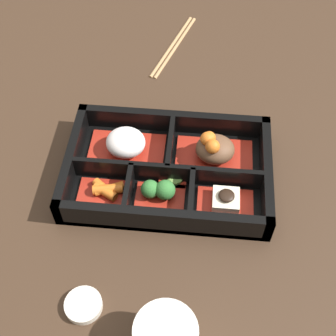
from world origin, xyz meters
TOP-DOWN VIEW (x-y plane):
  - ground_plane at (0.00, 0.00)m, footprint 3.00×3.00m
  - bento_base at (0.00, 0.00)m, footprint 0.33×0.21m
  - bento_rim at (-0.00, -0.00)m, footprint 0.33×0.21m
  - bowl_rice at (-0.07, 0.04)m, footprint 0.13×0.08m
  - bowl_stew at (0.07, 0.04)m, footprint 0.13×0.08m
  - bowl_carrots at (-0.10, -0.05)m, footprint 0.07×0.06m
  - bowl_greens at (-0.01, -0.05)m, footprint 0.08×0.06m
  - bowl_tofu at (0.09, -0.05)m, footprint 0.09×0.06m
  - bowl_pickles at (0.01, -0.01)m, footprint 0.04×0.03m
  - chopsticks at (-0.02, 0.34)m, footprint 0.08×0.21m
  - sauce_dish at (-0.09, -0.23)m, footprint 0.05×0.05m

SIDE VIEW (x-z plane):
  - ground_plane at x=0.00m, z-range 0.00..0.00m
  - chopsticks at x=-0.02m, z-range 0.00..0.01m
  - bento_base at x=0.00m, z-range 0.00..0.01m
  - sauce_dish at x=-0.09m, z-range 0.00..0.01m
  - bowl_pickles at x=0.01m, z-range 0.01..0.02m
  - bowl_carrots at x=-0.10m, z-range 0.01..0.03m
  - bowl_tofu at x=0.09m, z-range 0.01..0.03m
  - bento_rim at x=0.00m, z-range 0.00..0.05m
  - bowl_greens at x=-0.01m, z-range 0.01..0.04m
  - bowl_rice at x=-0.07m, z-range 0.01..0.05m
  - bowl_stew at x=0.07m, z-range 0.00..0.06m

